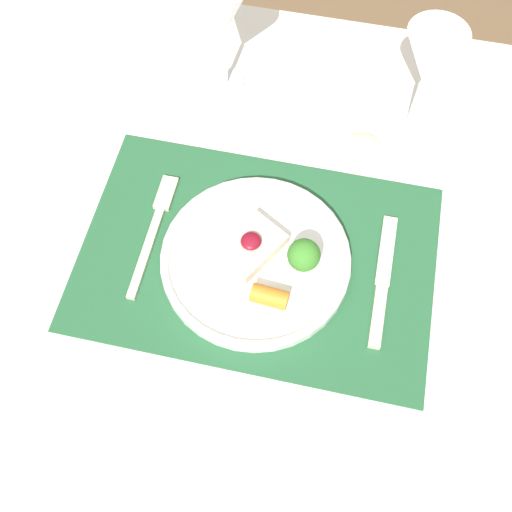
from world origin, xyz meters
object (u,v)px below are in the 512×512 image
(dinner_plate, at_px, (258,259))
(wine_glass_near, at_px, (429,62))
(fork, at_px, (155,226))
(wine_glass_far, at_px, (222,15))
(spoon, at_px, (354,144))
(knife, at_px, (381,288))

(dinner_plate, height_order, wine_glass_near, wine_glass_near)
(fork, relative_size, wine_glass_near, 1.07)
(wine_glass_far, bearing_deg, dinner_plate, -68.92)
(fork, bearing_deg, spoon, 37.24)
(knife, relative_size, wine_glass_far, 1.05)
(fork, xyz_separation_m, knife, (0.33, -0.03, 0.00))
(dinner_plate, bearing_deg, spoon, 66.10)
(knife, bearing_deg, spoon, 108.33)
(fork, xyz_separation_m, wine_glass_far, (0.04, 0.29, 0.13))
(knife, height_order, wine_glass_far, wine_glass_far)
(wine_glass_near, bearing_deg, knife, -91.49)
(knife, relative_size, wine_glass_near, 1.07)
(spoon, distance_m, wine_glass_far, 0.28)
(dinner_plate, relative_size, knife, 1.30)
(dinner_plate, xyz_separation_m, wine_glass_far, (-0.12, 0.32, 0.12))
(dinner_plate, xyz_separation_m, fork, (-0.16, 0.03, -0.01))
(spoon, height_order, wine_glass_far, wine_glass_far)
(spoon, relative_size, wine_glass_far, 0.97)
(dinner_plate, height_order, fork, dinner_plate)
(wine_glass_near, height_order, wine_glass_far, wine_glass_far)
(dinner_plate, bearing_deg, knife, -1.11)
(fork, relative_size, wine_glass_far, 1.05)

